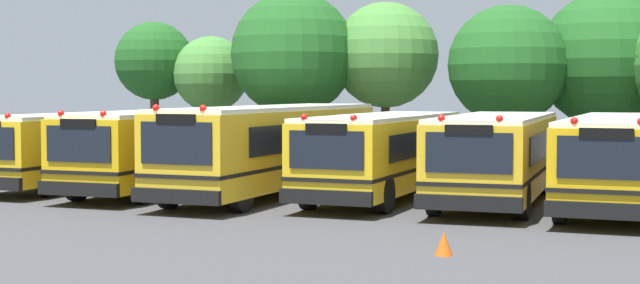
{
  "coord_description": "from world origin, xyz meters",
  "views": [
    {
      "loc": [
        7.88,
        -26.39,
        3.17
      ],
      "look_at": [
        -1.95,
        0.0,
        1.6
      ],
      "focal_mm": 52.92,
      "sensor_mm": 36.0,
      "label": 1
    }
  ],
  "objects_px": {
    "school_bus_5": "(621,157)",
    "traffic_cone": "(444,244)",
    "school_bus_3": "(383,152)",
    "tree_5": "(610,60)",
    "tree_3": "(383,53)",
    "school_bus_2": "(274,146)",
    "tree_2": "(294,55)",
    "school_bus_4": "(497,155)",
    "school_bus_1": "(178,146)",
    "school_bus_0": "(87,145)",
    "tree_4": "(506,64)",
    "tree_0": "(152,62)",
    "tree_1": "(211,73)"
  },
  "relations": [
    {
      "from": "school_bus_5",
      "to": "traffic_cone",
      "type": "height_order",
      "value": "school_bus_5"
    },
    {
      "from": "school_bus_3",
      "to": "tree_5",
      "type": "bearing_deg",
      "value": -115.88
    },
    {
      "from": "tree_3",
      "to": "school_bus_2",
      "type": "bearing_deg",
      "value": -92.04
    },
    {
      "from": "tree_2",
      "to": "traffic_cone",
      "type": "xyz_separation_m",
      "value": [
        10.1,
        -17.39,
        -4.33
      ]
    },
    {
      "from": "school_bus_4",
      "to": "school_bus_5",
      "type": "relative_size",
      "value": 0.89
    },
    {
      "from": "school_bus_1",
      "to": "school_bus_5",
      "type": "height_order",
      "value": "school_bus_1"
    },
    {
      "from": "tree_2",
      "to": "school_bus_5",
      "type": "bearing_deg",
      "value": -33.3
    },
    {
      "from": "school_bus_0",
      "to": "tree_4",
      "type": "relative_size",
      "value": 1.58
    },
    {
      "from": "tree_3",
      "to": "school_bus_5",
      "type": "bearing_deg",
      "value": -46.01
    },
    {
      "from": "school_bus_2",
      "to": "tree_3",
      "type": "relative_size",
      "value": 1.76
    },
    {
      "from": "school_bus_4",
      "to": "tree_0",
      "type": "bearing_deg",
      "value": -32.46
    },
    {
      "from": "school_bus_0",
      "to": "school_bus_5",
      "type": "bearing_deg",
      "value": -178.84
    },
    {
      "from": "school_bus_2",
      "to": "traffic_cone",
      "type": "bearing_deg",
      "value": 131.47
    },
    {
      "from": "school_bus_3",
      "to": "tree_2",
      "type": "height_order",
      "value": "tree_2"
    },
    {
      "from": "school_bus_0",
      "to": "traffic_cone",
      "type": "bearing_deg",
      "value": 148.77
    },
    {
      "from": "tree_1",
      "to": "tree_3",
      "type": "distance_m",
      "value": 7.65
    },
    {
      "from": "tree_1",
      "to": "tree_2",
      "type": "height_order",
      "value": "tree_2"
    },
    {
      "from": "school_bus_1",
      "to": "traffic_cone",
      "type": "relative_size",
      "value": 23.9
    },
    {
      "from": "school_bus_5",
      "to": "school_bus_0",
      "type": "bearing_deg",
      "value": 0.82
    },
    {
      "from": "school_bus_0",
      "to": "tree_5",
      "type": "height_order",
      "value": "tree_5"
    },
    {
      "from": "school_bus_3",
      "to": "traffic_cone",
      "type": "distance_m",
      "value": 9.43
    },
    {
      "from": "school_bus_0",
      "to": "school_bus_3",
      "type": "bearing_deg",
      "value": 179.23
    },
    {
      "from": "traffic_cone",
      "to": "school_bus_4",
      "type": "bearing_deg",
      "value": 93.29
    },
    {
      "from": "school_bus_1",
      "to": "traffic_cone",
      "type": "height_order",
      "value": "school_bus_1"
    },
    {
      "from": "tree_1",
      "to": "tree_0",
      "type": "bearing_deg",
      "value": -178.41
    },
    {
      "from": "school_bus_0",
      "to": "tree_1",
      "type": "height_order",
      "value": "tree_1"
    },
    {
      "from": "school_bus_5",
      "to": "tree_1",
      "type": "relative_size",
      "value": 1.95
    },
    {
      "from": "school_bus_2",
      "to": "tree_0",
      "type": "xyz_separation_m",
      "value": [
        -10.05,
        9.97,
        2.9
      ]
    },
    {
      "from": "school_bus_0",
      "to": "school_bus_4",
      "type": "height_order",
      "value": "school_bus_4"
    },
    {
      "from": "tree_5",
      "to": "school_bus_4",
      "type": "bearing_deg",
      "value": -102.23
    },
    {
      "from": "tree_2",
      "to": "tree_3",
      "type": "xyz_separation_m",
      "value": [
        3.2,
        1.57,
        0.09
      ]
    },
    {
      "from": "school_bus_2",
      "to": "tree_2",
      "type": "bearing_deg",
      "value": -70.37
    },
    {
      "from": "tree_0",
      "to": "tree_2",
      "type": "bearing_deg",
      "value": -9.93
    },
    {
      "from": "tree_1",
      "to": "tree_3",
      "type": "bearing_deg",
      "value": 1.72
    },
    {
      "from": "school_bus_0",
      "to": "school_bus_5",
      "type": "relative_size",
      "value": 0.94
    },
    {
      "from": "school_bus_4",
      "to": "tree_1",
      "type": "bearing_deg",
      "value": -37.45
    },
    {
      "from": "school_bus_0",
      "to": "school_bus_1",
      "type": "bearing_deg",
      "value": -179.07
    },
    {
      "from": "school_bus_2",
      "to": "tree_2",
      "type": "distance_m",
      "value": 9.66
    },
    {
      "from": "school_bus_1",
      "to": "school_bus_2",
      "type": "xyz_separation_m",
      "value": [
        3.4,
        -0.22,
        0.09
      ]
    },
    {
      "from": "tree_0",
      "to": "tree_2",
      "type": "distance_m",
      "value": 7.32
    },
    {
      "from": "school_bus_1",
      "to": "tree_1",
      "type": "height_order",
      "value": "tree_1"
    },
    {
      "from": "tree_1",
      "to": "tree_4",
      "type": "height_order",
      "value": "tree_4"
    },
    {
      "from": "school_bus_5",
      "to": "tree_5",
      "type": "bearing_deg",
      "value": -84.12
    },
    {
      "from": "tree_5",
      "to": "traffic_cone",
      "type": "distance_m",
      "value": 19.99
    },
    {
      "from": "tree_2",
      "to": "traffic_cone",
      "type": "distance_m",
      "value": 20.57
    },
    {
      "from": "tree_0",
      "to": "tree_2",
      "type": "xyz_separation_m",
      "value": [
        7.21,
        -1.26,
        0.19
      ]
    },
    {
      "from": "school_bus_0",
      "to": "tree_5",
      "type": "xyz_separation_m",
      "value": [
        15.92,
        10.58,
        2.94
      ]
    },
    {
      "from": "tree_4",
      "to": "tree_5",
      "type": "bearing_deg",
      "value": 27.4
    },
    {
      "from": "school_bus_3",
      "to": "tree_5",
      "type": "height_order",
      "value": "tree_5"
    },
    {
      "from": "school_bus_0",
      "to": "tree_4",
      "type": "xyz_separation_m",
      "value": [
        12.36,
        8.73,
        2.78
      ]
    }
  ]
}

